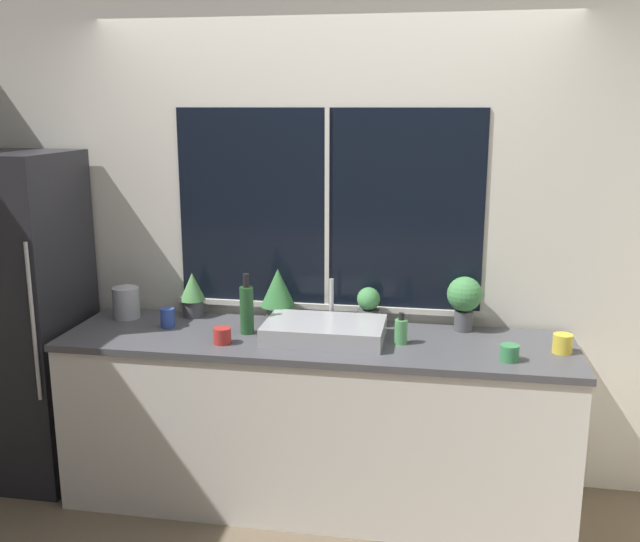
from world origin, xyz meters
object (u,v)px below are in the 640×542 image
mug_blue (168,318)px  mug_yellow (563,344)px  potted_plant_far_left (193,293)px  bottle_tall (247,309)px  potted_plant_center_right (368,306)px  sink (325,330)px  potted_plant_center_left (278,292)px  soap_bottle (401,331)px  kettle (126,301)px  refrigerator (19,319)px  mug_green (510,353)px  mug_red (222,336)px  potted_plant_far_right (464,298)px

mug_blue → mug_yellow: size_ratio=1.10×
potted_plant_far_left → bottle_tall: bottle_tall is taller
potted_plant_center_right → bottle_tall: bearing=-158.3°
sink → potted_plant_center_left: size_ratio=2.05×
bottle_tall → mug_blue: size_ratio=3.10×
soap_bottle → mug_blue: bearing=177.3°
soap_bottle → sink: bearing=179.1°
potted_plant_center_left → kettle: (-0.84, -0.09, -0.07)m
refrigerator → bottle_tall: (1.30, -0.01, 0.13)m
potted_plant_center_right → mug_yellow: 1.00m
potted_plant_center_right → mug_blue: bearing=-168.7°
mug_green → mug_yellow: mug_yellow is taller
sink → potted_plant_far_left: (-0.79, 0.26, 0.09)m
potted_plant_far_left → soap_bottle: 1.20m
mug_green → kettle: bearing=170.5°
sink → potted_plant_center_right: bearing=53.7°
potted_plant_center_left → soap_bottle: potted_plant_center_left is taller
potted_plant_far_left → mug_red: (0.30, -0.42, -0.10)m
soap_bottle → potted_plant_center_left: bearing=158.6°
potted_plant_far_left → mug_yellow: bearing=-8.0°
mug_red → potted_plant_far_right: bearing=19.6°
potted_plant_far_right → soap_bottle: potted_plant_far_right is taller
potted_plant_far_left → potted_plant_center_right: (0.98, 0.00, -0.03)m
sink → bottle_tall: 0.42m
mug_blue → mug_green: 1.76m
sink → potted_plant_center_left: potted_plant_center_left is taller
mug_blue → mug_yellow: 2.00m
potted_plant_far_left → mug_green: 1.73m
mug_green → mug_yellow: (0.26, 0.16, 0.01)m
refrigerator → soap_bottle: refrigerator is taller
potted_plant_far_right → mug_green: (0.20, -0.43, -0.14)m
mug_blue → soap_bottle: bearing=-2.7°
bottle_tall → mug_green: 1.32m
potted_plant_center_left → mug_green: potted_plant_center_left is taller
soap_bottle → mug_yellow: (0.77, -0.00, -0.02)m
potted_plant_far_left → potted_plant_center_right: bearing=0.0°
refrigerator → mug_green: refrigerator is taller
refrigerator → mug_yellow: bearing=-0.9°
refrigerator → potted_plant_center_right: 1.92m
bottle_tall → mug_red: bearing=-113.3°
mug_yellow → mug_red: size_ratio=1.04×
refrigerator → mug_green: size_ratio=20.75×
kettle → potted_plant_center_right: bearing=3.8°
mug_yellow → kettle: 2.30m
sink → mug_blue: 0.86m
soap_bottle → mug_blue: (-1.24, 0.06, -0.01)m
sink → soap_bottle: (0.38, -0.01, 0.02)m
sink → potted_plant_center_left: (-0.30, 0.26, 0.12)m
refrigerator → soap_bottle: bearing=-1.1°
potted_plant_center_right → bottle_tall: size_ratio=0.66×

